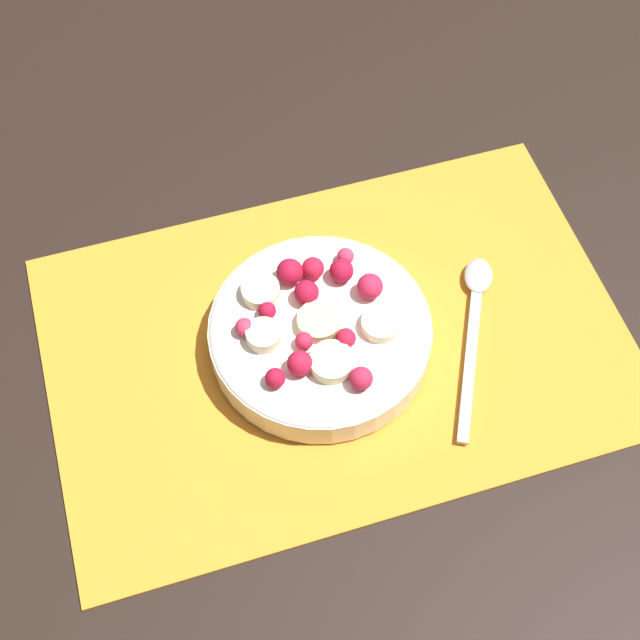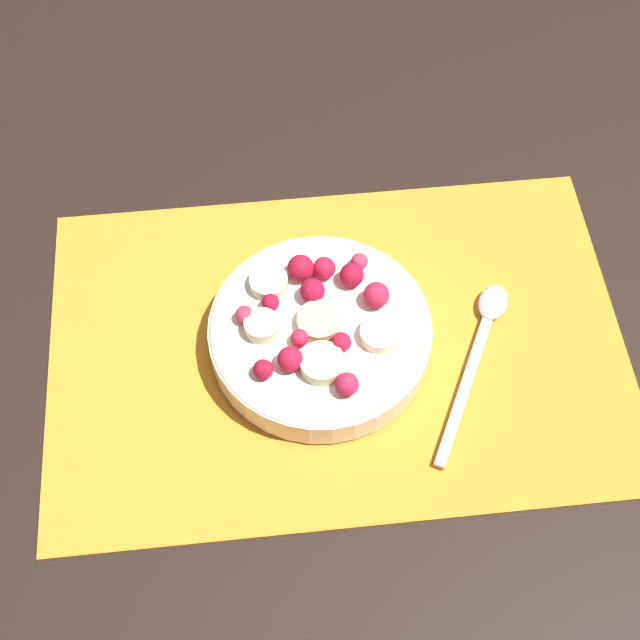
# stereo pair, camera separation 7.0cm
# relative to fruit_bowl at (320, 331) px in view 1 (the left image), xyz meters

# --- Properties ---
(ground_plane) EXTENTS (3.00, 3.00, 0.00)m
(ground_plane) POSITION_rel_fruit_bowl_xyz_m (0.01, -0.00, -0.03)
(ground_plane) COLOR black
(placemat) EXTENTS (0.47, 0.31, 0.01)m
(placemat) POSITION_rel_fruit_bowl_xyz_m (0.01, -0.00, -0.02)
(placemat) COLOR orange
(placemat) RESTS_ON ground_plane
(fruit_bowl) EXTENTS (0.18, 0.18, 0.05)m
(fruit_bowl) POSITION_rel_fruit_bowl_xyz_m (0.00, 0.00, 0.00)
(fruit_bowl) COLOR silver
(fruit_bowl) RESTS_ON placemat
(spoon) EXTENTS (0.09, 0.16, 0.01)m
(spoon) POSITION_rel_fruit_bowl_xyz_m (0.13, -0.01, -0.02)
(spoon) COLOR #B2B2B7
(spoon) RESTS_ON placemat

